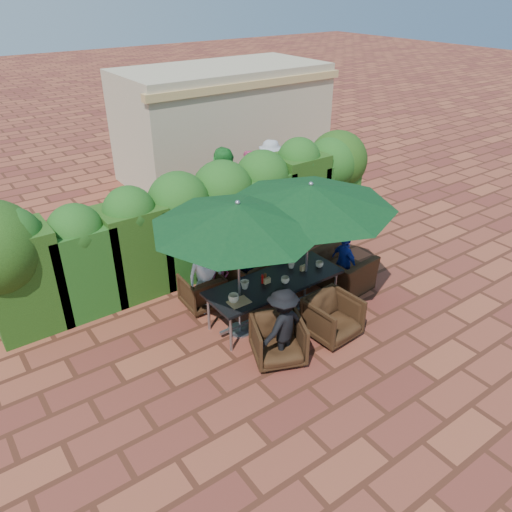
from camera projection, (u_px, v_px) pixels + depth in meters
ground at (270, 319)px, 8.99m from camera, size 80.00×80.00×0.00m
dining_table at (275, 285)px, 8.76m from camera, size 2.51×0.90×0.75m
umbrella_left at (238, 215)px, 7.63m from camera, size 2.79×2.79×2.46m
umbrella_right at (310, 196)px, 8.31m from camera, size 2.94×2.94×2.46m
chair_far_left at (202, 289)px, 9.21m from camera, size 0.73×0.69×0.72m
chair_far_mid at (250, 275)px, 9.57m from camera, size 0.85×0.81×0.80m
chair_far_right at (279, 261)px, 10.01m from camera, size 0.92×0.88×0.82m
chair_near_left at (278, 338)px, 7.89m from camera, size 1.01×0.99×0.81m
chair_near_right at (333, 316)px, 8.40m from camera, size 0.84×0.80×0.81m
chair_end_right at (342, 265)px, 9.75m from camera, size 0.82×1.16×0.96m
adult_far_left at (205, 274)px, 9.01m from camera, size 0.70×0.42×1.41m
adult_far_mid at (246, 258)px, 9.51m from camera, size 0.57×0.50×1.42m
adult_far_right at (283, 251)px, 9.90m from camera, size 0.68×0.48×1.29m
adult_near_left at (282, 326)px, 7.73m from camera, size 0.91×0.52×1.33m
adult_end_right at (344, 262)px, 9.67m from camera, size 0.37×0.68×1.14m
child_left at (221, 280)px, 9.34m from camera, size 0.39×0.36×0.88m
child_right at (263, 263)px, 9.85m from camera, size 0.40×0.36×0.92m
pedestrian_a at (224, 184)px, 12.29m from camera, size 1.87×1.21×1.88m
pedestrian_b at (248, 180)px, 12.94m from camera, size 0.82×0.57×1.59m
pedestrian_c at (270, 172)px, 13.25m from camera, size 1.10×1.19×1.74m
cup_a at (234, 298)px, 8.13m from camera, size 0.18×0.18×0.14m
cup_b at (245, 285)px, 8.49m from camera, size 0.15×0.15×0.14m
cup_c at (285, 280)px, 8.64m from camera, size 0.15×0.15×0.12m
cup_d at (291, 265)px, 9.09m from camera, size 0.14×0.14×0.14m
cup_e at (319, 264)px, 9.12m from camera, size 0.15×0.15×0.12m
ketchup_bottle at (262, 279)px, 8.62m from camera, size 0.04×0.04×0.17m
sauce_bottle at (265, 278)px, 8.65m from camera, size 0.04×0.04×0.17m
serving_tray at (239, 302)px, 8.14m from camera, size 0.35×0.25×0.02m
number_block_left at (267, 281)px, 8.64m from camera, size 0.12×0.06×0.10m
number_block_right at (303, 268)px, 9.02m from camera, size 0.12×0.06×0.10m
hedge_wall at (200, 212)px, 9.99m from camera, size 9.10×1.60×2.40m
building at (223, 122)px, 14.95m from camera, size 6.20×3.08×3.20m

